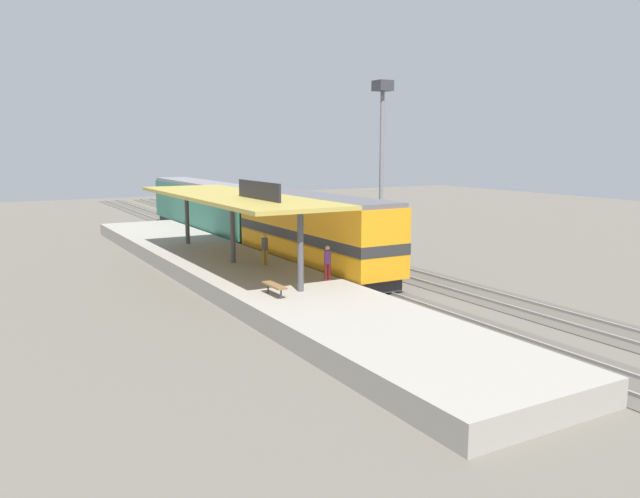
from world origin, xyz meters
TOP-DOWN VIEW (x-y plane):
  - ground_plane at (2.00, 0.00)m, footprint 120.00×120.00m
  - track_near at (0.00, 0.00)m, footprint 3.20×110.00m
  - track_far at (4.60, 0.00)m, footprint 3.20×110.00m
  - platform at (-4.60, 0.00)m, footprint 6.00×44.00m
  - station_canopy at (-4.60, -0.09)m, footprint 5.20×18.00m
  - platform_bench at (-6.00, -8.20)m, footprint 0.44×1.70m
  - locomotive at (0.00, -0.93)m, footprint 2.93×14.43m
  - passenger_carriage_single at (0.00, 17.07)m, footprint 2.90×20.00m
  - light_mast at (7.80, 3.37)m, footprint 1.10×1.10m
  - person_waiting at (-3.35, -1.50)m, footprint 0.34×0.34m
  - person_walking at (-2.42, -6.67)m, footprint 0.34×0.34m

SIDE VIEW (x-z plane):
  - ground_plane at x=2.00m, z-range 0.00..0.00m
  - track_near at x=0.00m, z-range -0.05..0.11m
  - track_far at x=4.60m, z-range -0.05..0.11m
  - platform at x=-4.60m, z-range 0.00..0.90m
  - platform_bench at x=-6.00m, z-range 1.09..1.59m
  - person_waiting at x=-3.35m, z-range 1.00..2.71m
  - person_walking at x=-2.42m, z-range 1.00..2.71m
  - passenger_carriage_single at x=0.00m, z-range 0.19..4.43m
  - locomotive at x=0.00m, z-range 0.19..4.63m
  - station_canopy at x=-4.60m, z-range 2.18..6.88m
  - light_mast at x=7.80m, z-range 2.55..14.25m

